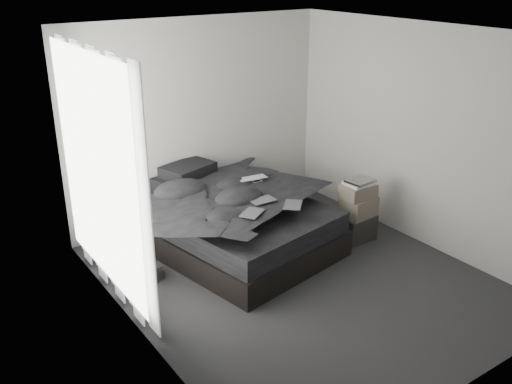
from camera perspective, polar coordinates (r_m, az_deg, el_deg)
floor at (r=6.30m, az=4.19°, el=-8.61°), size 3.60×4.20×0.01m
ceiling at (r=5.45m, az=4.97°, el=15.59°), size 3.60×4.20×0.01m
wall_back at (r=7.41m, az=-5.77°, el=7.08°), size 3.60×0.01×2.60m
wall_front at (r=4.45m, az=21.81°, el=-5.05°), size 3.60×0.01×2.60m
wall_left at (r=4.88m, az=-12.14°, el=-1.48°), size 0.01×4.20×2.60m
wall_right at (r=6.97m, az=16.19°, el=5.33°), size 0.01×4.20×2.60m
window_left at (r=5.66m, az=-15.60°, el=2.07°), size 0.02×2.00×2.30m
curtain_left at (r=5.70m, az=-15.06°, el=1.51°), size 0.06×2.12×2.48m
bed at (r=6.86m, az=-2.29°, el=-4.38°), size 2.08×2.51×0.31m
mattress at (r=6.74m, az=-2.32°, el=-2.31°), size 2.00×2.44×0.24m
duvet at (r=6.60m, az=-2.04°, el=-0.47°), size 1.97×2.18×0.26m
pillow_lower at (r=7.25m, az=-7.35°, el=1.02°), size 0.75×0.57×0.15m
pillow_upper at (r=7.23m, az=-6.83°, el=2.22°), size 0.73×0.60×0.14m
laptop at (r=6.89m, az=-0.16°, el=1.83°), size 0.39×0.28×0.03m
comic_a at (r=6.02m, az=-0.40°, el=-1.40°), size 0.34×0.31×0.01m
comic_b at (r=6.33m, az=0.66°, el=-0.09°), size 0.29×0.19×0.01m
comic_c at (r=6.22m, az=3.73°, el=-0.49°), size 0.33×0.33×0.01m
side_stand at (r=6.78m, az=-15.20°, el=-3.84°), size 0.47×0.47×0.66m
papers at (r=6.64m, az=-15.37°, el=-1.20°), size 0.32×0.30×0.01m
floor_books at (r=6.34m, az=-10.40°, el=-7.91°), size 0.20×0.25×0.16m
box_lower at (r=7.16m, az=9.95°, el=-3.46°), size 0.43×0.34×0.32m
box_mid at (r=7.05m, az=10.20°, el=-1.42°), size 0.42×0.35×0.24m
box_upper at (r=6.96m, az=10.15°, el=0.10°), size 0.39×0.32×0.17m
art_book_white at (r=6.93m, az=10.26°, el=0.89°), size 0.33×0.26×0.03m
art_book_snake at (r=6.92m, az=10.39°, el=1.12°), size 0.34×0.29×0.03m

